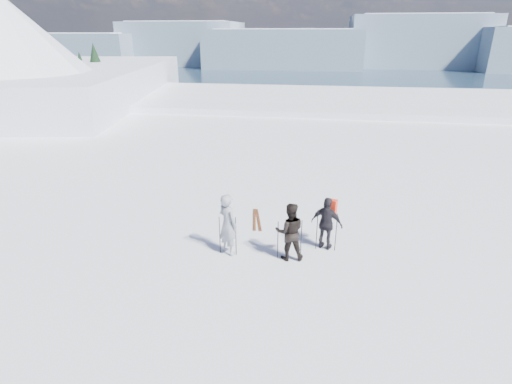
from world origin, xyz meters
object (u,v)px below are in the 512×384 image
skier_grey (228,224)px  skier_pack (327,224)px  skier_dark (290,232)px  skis_loose (256,219)px

skier_grey → skier_pack: (2.82, 0.71, -0.11)m
skier_pack → skier_grey: bearing=34.3°
skier_grey → skier_dark: skier_grey is taller
skis_loose → skier_pack: bearing=-34.3°
skis_loose → skier_dark: bearing=-60.8°
skier_dark → skier_grey: bearing=-10.5°
skier_grey → skis_loose: size_ratio=1.10×
skier_dark → skier_pack: bearing=-153.9°
skier_pack → skis_loose: (-2.35, 1.60, -0.80)m
skier_dark → skis_loose: size_ratio=1.01×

